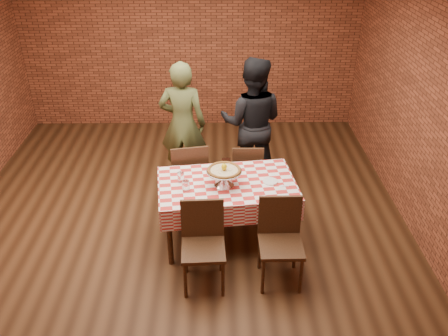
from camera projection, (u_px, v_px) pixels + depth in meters
The scene contains 19 objects.
ground at pixel (183, 224), 5.88m from camera, with size 6.00×6.00×0.00m, color black.
back_wall at pixel (190, 41), 7.76m from camera, with size 5.50×5.50×0.00m, color brown.
table at pixel (227, 211), 5.47m from camera, with size 1.49×0.90×0.75m, color #432A17.
tablecloth at pixel (227, 193), 5.34m from camera, with size 1.53×0.93×0.26m, color red, non-canonical shape.
pizza_stand at pixel (224, 178), 5.20m from camera, with size 0.39×0.39×0.17m, color silver, non-canonical shape.
pizza at pixel (224, 171), 5.16m from camera, with size 0.37×0.37×0.03m, color beige.
lemon at pixel (224, 167), 5.13m from camera, with size 0.06×0.06×0.08m, color yellow.
water_glass_left at pixel (186, 186), 5.12m from camera, with size 0.07×0.07×0.12m, color white.
water_glass_right at pixel (181, 177), 5.27m from camera, with size 0.07×0.07×0.12m, color white.
side_plate at pixel (270, 181), 5.30m from camera, with size 0.17×0.17×0.01m, color white.
sweetener_packet_a at pixel (282, 186), 5.22m from camera, with size 0.05×0.04×0.01m, color white.
sweetener_packet_b at pixel (286, 185), 5.23m from camera, with size 0.05×0.04×0.01m, color white.
condiment_caddy at pixel (226, 165), 5.49m from camera, with size 0.10×0.08×0.14m, color silver.
chair_near_left at pixel (203, 249), 4.76m from camera, with size 0.43×0.43×0.91m, color #432A17, non-canonical shape.
chair_near_right at pixel (281, 245), 4.81m from camera, with size 0.44×0.44×0.92m, color #432A17, non-canonical shape.
chair_far_left at pixel (189, 173), 6.04m from camera, with size 0.45×0.45×0.93m, color #432A17, non-canonical shape.
chair_far_right at pixel (247, 172), 6.14m from camera, with size 0.38×0.38×0.86m, color #432A17, non-canonical shape.
diner_olive at pixel (183, 124), 6.38m from camera, with size 0.63×0.41×1.72m, color #4C542B.
diner_black at pixel (252, 123), 6.35m from camera, with size 0.86×0.67×1.78m, color black.
Camera 1 is at (0.45, -4.76, 3.53)m, focal length 38.40 mm.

